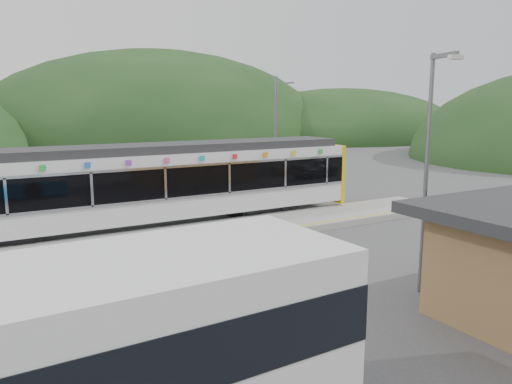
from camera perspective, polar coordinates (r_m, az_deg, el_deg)
ground at (r=18.08m, az=-1.98°, el=-7.69°), size 120.00×120.00×0.00m
hills at (r=25.58m, az=4.66°, el=-2.42°), size 146.00×149.00×26.00m
platform at (r=20.89m, az=-6.28°, el=-4.87°), size 26.00×3.20×0.30m
yellow_line at (r=19.71m, az=-4.75°, el=-5.29°), size 26.00×0.10×0.01m
train at (r=22.45m, az=-12.76°, el=0.98°), size 20.44×3.01×3.74m
catenary_mast_east at (r=28.21m, az=2.31°, el=6.26°), size 0.18×1.80×7.00m
lamp_post at (r=14.87m, az=19.38°, el=4.00°), size 0.46×1.23×6.88m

